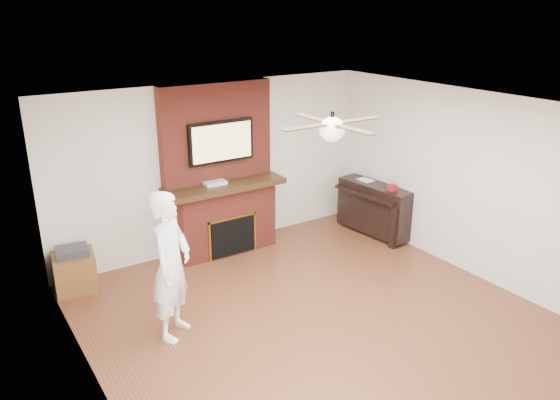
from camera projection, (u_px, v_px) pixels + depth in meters
room_shell at (329, 226)px, 5.92m from camera, size 5.36×5.86×2.86m
fireplace at (222, 187)px, 8.01m from camera, size 1.78×0.64×2.50m
tv at (221, 142)px, 7.75m from camera, size 1.00×0.08×0.60m
ceiling_fan at (332, 128)px, 5.55m from camera, size 1.21×1.21×0.31m
person at (171, 266)px, 5.91m from camera, size 0.74×0.73×1.70m
side_table at (75, 270)px, 7.08m from camera, size 0.58×0.58×0.59m
piano at (374, 208)px, 8.73m from camera, size 0.61×1.32×0.93m
cable_box at (215, 183)px, 7.82m from camera, size 0.32×0.19×0.05m
candle_orange at (219, 253)px, 8.07m from camera, size 0.07×0.07×0.11m
candle_green at (230, 249)px, 8.21m from camera, size 0.06×0.06×0.10m
candle_cream at (237, 249)px, 8.18m from camera, size 0.09×0.09×0.12m
candle_blue at (243, 248)px, 8.26m from camera, size 0.06×0.06×0.09m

